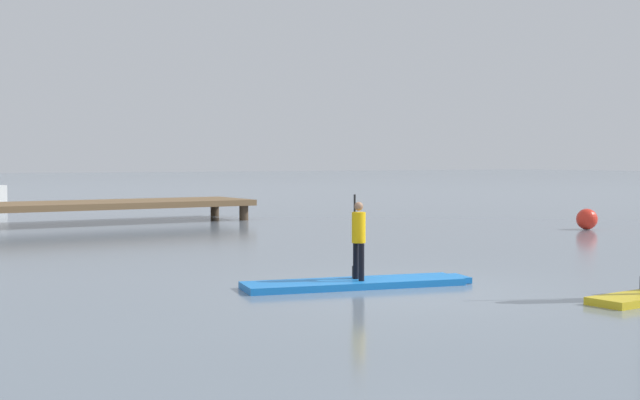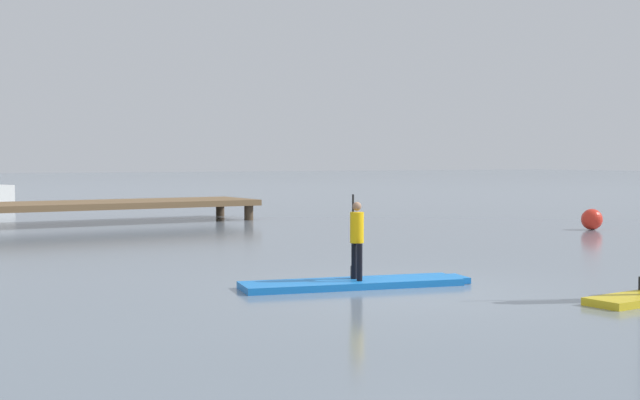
{
  "view_description": "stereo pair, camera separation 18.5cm",
  "coord_description": "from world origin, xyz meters",
  "views": [
    {
      "loc": [
        -7.38,
        -9.56,
        1.86
      ],
      "look_at": [
        0.28,
        2.95,
        1.18
      ],
      "focal_mm": 48.22,
      "sensor_mm": 36.0,
      "label": 1
    },
    {
      "loc": [
        -7.22,
        -9.65,
        1.86
      ],
      "look_at": [
        0.28,
        2.95,
        1.18
      ],
      "focal_mm": 48.22,
      "sensor_mm": 36.0,
      "label": 2
    }
  ],
  "objects": [
    {
      "name": "ground_plane",
      "position": [
        0.0,
        0.0,
        0.0
      ],
      "size": [
        240.0,
        240.0,
        0.0
      ],
      "primitive_type": "plane",
      "color": "slate"
    },
    {
      "name": "mooring_buoy_near",
      "position": [
        10.74,
        6.3,
        0.28
      ],
      "size": [
        0.56,
        0.56,
        0.56
      ],
      "primitive_type": "sphere",
      "color": "red",
      "rests_on": "ground"
    },
    {
      "name": "floating_dock",
      "position": [
        -0.51,
        15.47,
        0.54
      ],
      "size": [
        10.62,
        2.77,
        0.64
      ],
      "color": "brown",
      "rests_on": "ground"
    },
    {
      "name": "paddleboard_near",
      "position": [
        -0.33,
        0.88,
        0.05
      ],
      "size": [
        3.51,
        1.52,
        0.1
      ],
      "color": "blue",
      "rests_on": "ground"
    },
    {
      "name": "paddler_child_solo",
      "position": [
        -0.32,
        0.88,
        0.75
      ],
      "size": [
        0.24,
        0.4,
        1.26
      ],
      "color": "black",
      "rests_on": "paddleboard_near"
    }
  ]
}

